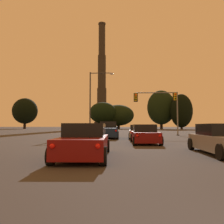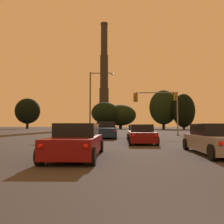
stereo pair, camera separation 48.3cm
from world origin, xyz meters
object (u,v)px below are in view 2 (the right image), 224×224
sedan_right_lane_third (216,140)px  smokestack (104,86)px  sedan_center_lane_second (141,135)px  traffic_light_overhead_right (163,102)px  pickup_truck_left_lane_front (107,131)px  street_lamp (94,96)px  hatchback_center_lane_front (137,132)px  sedan_left_lane_third (77,141)px

sedan_right_lane_third → smokestack: (-15.32, 106.05, 21.97)m
sedan_center_lane_second → traffic_light_overhead_right: size_ratio=0.75×
pickup_truck_left_lane_front → street_lamp: 10.66m
hatchback_center_lane_front → traffic_light_overhead_right: traffic_light_overhead_right is taller
traffic_light_overhead_right → sedan_right_lane_third: bearing=-93.1°
sedan_right_lane_third → pickup_truck_left_lane_front: bearing=115.7°
street_lamp → sedan_left_lane_third: bearing=-83.6°
sedan_right_lane_third → smokestack: smokestack is taller
hatchback_center_lane_front → sedan_right_lane_third: bearing=-73.7°
pickup_truck_left_lane_front → smokestack: 95.63m
sedan_left_lane_third → smokestack: (-9.06, 107.33, 21.97)m
pickup_truck_left_lane_front → street_lamp: size_ratio=0.58×
hatchback_center_lane_front → smokestack: smokestack is taller
hatchback_center_lane_front → street_lamp: bearing=123.6°
pickup_truck_left_lane_front → hatchback_center_lane_front: (3.18, -0.95, -0.14)m
sedan_right_lane_third → smokestack: size_ratio=0.08×
sedan_center_lane_second → street_lamp: street_lamp is taller
sedan_center_lane_second → smokestack: bearing=96.8°
smokestack → street_lamp: bearing=-85.6°
hatchback_center_lane_front → sedan_right_lane_third: 12.80m
smokestack → sedan_center_lane_second: bearing=-82.9°
hatchback_center_lane_front → sedan_left_lane_third: 14.10m
pickup_truck_left_lane_front → sedan_left_lane_third: pickup_truck_left_lane_front is taller
hatchback_center_lane_front → smokestack: size_ratio=0.07×
sedan_left_lane_third → smokestack: size_ratio=0.08×
pickup_truck_left_lane_front → sedan_center_lane_second: pickup_truck_left_lane_front is taller
sedan_left_lane_third → sedan_right_lane_third: (6.25, 1.28, 0.00)m
sedan_right_lane_third → hatchback_center_lane_front: bearing=104.5°
sedan_center_lane_second → street_lamp: 18.01m
pickup_truck_left_lane_front → smokestack: bearing=93.4°
sedan_center_lane_second → traffic_light_overhead_right: traffic_light_overhead_right is taller
sedan_left_lane_third → pickup_truck_left_lane_front: bearing=87.9°
sedan_left_lane_third → traffic_light_overhead_right: bearing=69.4°
sedan_center_lane_second → hatchback_center_lane_front: size_ratio=1.13×
traffic_light_overhead_right → smokestack: smokestack is taller
sedan_center_lane_second → traffic_light_overhead_right: bearing=73.8°
pickup_truck_left_lane_front → street_lamp: bearing=104.7°
traffic_light_overhead_right → hatchback_center_lane_front: bearing=-117.5°
sedan_center_lane_second → hatchback_center_lane_front: hatchback_center_lane_front is taller
sedan_right_lane_third → sedan_center_lane_second: bearing=116.6°
sedan_right_lane_third → street_lamp: size_ratio=0.49×
hatchback_center_lane_front → street_lamp: size_ratio=0.44×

